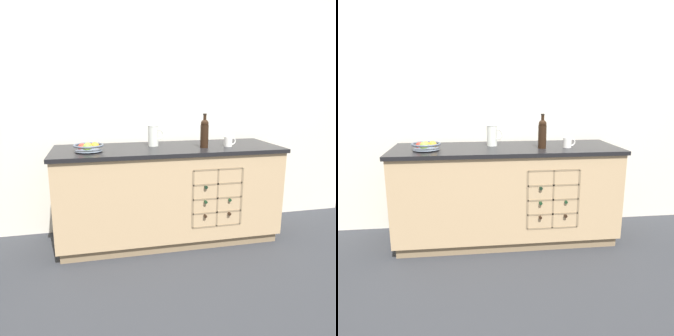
{
  "view_description": "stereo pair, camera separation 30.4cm",
  "coord_description": "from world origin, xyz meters",
  "views": [
    {
      "loc": [
        -0.66,
        -2.94,
        1.43
      ],
      "look_at": [
        0.0,
        0.0,
        0.71
      ],
      "focal_mm": 35.0,
      "sensor_mm": 36.0,
      "label": 1
    },
    {
      "loc": [
        -0.36,
        -3.0,
        1.43
      ],
      "look_at": [
        0.0,
        0.0,
        0.71
      ],
      "focal_mm": 35.0,
      "sensor_mm": 36.0,
      "label": 2
    }
  ],
  "objects": [
    {
      "name": "fruit_bowl",
      "position": [
        -0.72,
        -0.09,
        0.96
      ],
      "size": [
        0.26,
        0.26,
        0.08
      ],
      "color": "#4C5666",
      "rests_on": "kitchen_island"
    },
    {
      "name": "ceramic_mug",
      "position": [
        0.57,
        -0.09,
        0.96
      ],
      "size": [
        0.12,
        0.08,
        0.09
      ],
      "color": "white",
      "rests_on": "kitchen_island"
    },
    {
      "name": "ground_plane",
      "position": [
        0.0,
        0.0,
        0.0
      ],
      "size": [
        14.0,
        14.0,
        0.0
      ],
      "primitive_type": "plane",
      "color": "#2D3035"
    },
    {
      "name": "back_wall",
      "position": [
        0.0,
        0.41,
        1.27
      ],
      "size": [
        4.46,
        0.06,
        2.55
      ],
      "primitive_type": "cube",
      "color": "silver",
      "rests_on": "ground_plane"
    },
    {
      "name": "kitchen_island",
      "position": [
        0.0,
        -0.0,
        0.46
      ],
      "size": [
        2.1,
        0.72,
        0.92
      ],
      "color": "#8B7354",
      "rests_on": "ground_plane"
    },
    {
      "name": "standing_wine_bottle",
      "position": [
        0.32,
        -0.1,
        1.06
      ],
      "size": [
        0.08,
        0.08,
        0.31
      ],
      "color": "black",
      "rests_on": "kitchen_island"
    },
    {
      "name": "white_pitcher",
      "position": [
        -0.12,
        0.09,
        1.02
      ],
      "size": [
        0.15,
        0.1,
        0.2
      ],
      "color": "silver",
      "rests_on": "kitchen_island"
    }
  ]
}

